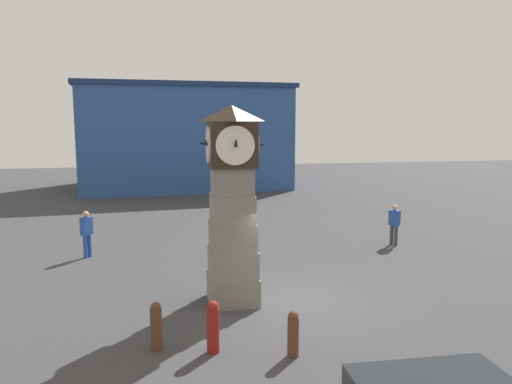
{
  "coord_description": "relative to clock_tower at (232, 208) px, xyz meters",
  "views": [
    {
      "loc": [
        -3.44,
        -12.55,
        4.89
      ],
      "look_at": [
        -0.66,
        2.12,
        2.71
      ],
      "focal_mm": 35.0,
      "sensor_mm": 36.0,
      "label": 1
    }
  ],
  "objects": [
    {
      "name": "clock_tower",
      "position": [
        0.0,
        0.0,
        0.0
      ],
      "size": [
        1.66,
        1.62,
        5.25
      ],
      "color": "gray",
      "rests_on": "ground_plane"
    },
    {
      "name": "bollard_near_tower",
      "position": [
        -2.01,
        -2.52,
        -2.05
      ],
      "size": [
        0.25,
        0.25,
        1.05
      ],
      "color": "brown",
      "rests_on": "ground_plane"
    },
    {
      "name": "pedestrian_crossing_lot",
      "position": [
        7.06,
        4.88,
        -1.68
      ],
      "size": [
        0.39,
        0.46,
        1.6
      ],
      "color": "#3F3F47",
      "rests_on": "ground_plane"
    },
    {
      "name": "ground_plane",
      "position": [
        1.64,
        -0.29,
        -2.58
      ],
      "size": [
        81.64,
        81.64,
        0.0
      ],
      "primitive_type": "plane",
      "color": "#38383A"
    },
    {
      "name": "warehouse_blue_far",
      "position": [
        -0.25,
        24.03,
        1.08
      ],
      "size": [
        15.36,
        10.47,
        7.31
      ],
      "color": "#2D5193",
      "rests_on": "ground_plane"
    },
    {
      "name": "pedestrian_by_cars",
      "position": [
        -4.49,
        5.3,
        -1.62
      ],
      "size": [
        0.43,
        0.46,
        1.68
      ],
      "color": "#264CA5",
      "rests_on": "ground_plane"
    },
    {
      "name": "bollard_mid_row",
      "position": [
        -0.83,
        -2.88,
        -2.01
      ],
      "size": [
        0.27,
        0.27,
        1.14
      ],
      "color": "maroon",
      "rests_on": "ground_plane"
    },
    {
      "name": "bollard_far_row",
      "position": [
        0.78,
        -3.37,
        -2.09
      ],
      "size": [
        0.24,
        0.24,
        0.99
      ],
      "color": "brown",
      "rests_on": "ground_plane"
    }
  ]
}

